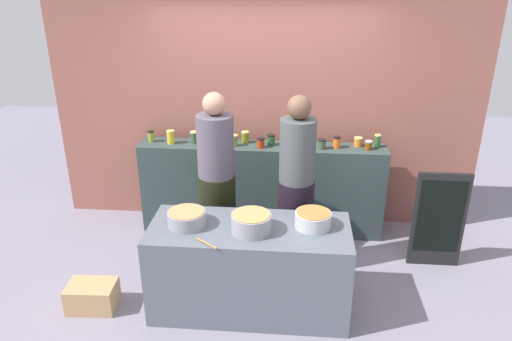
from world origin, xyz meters
The scene contains 27 objects.
ground centered at (0.00, 0.00, 0.00)m, with size 12.00×12.00×0.00m, color gray.
storefront_wall centered at (0.00, 1.45, 1.50)m, with size 4.80×0.12×3.00m, color #9A594B.
display_shelf centered at (0.00, 1.10, 0.51)m, with size 2.70×0.36×1.03m, color #30403F.
prep_table centered at (0.00, -0.30, 0.40)m, with size 1.70×0.70×0.81m, color #555E68.
preserve_jar_0 centered at (-1.23, 1.12, 1.09)m, with size 0.07×0.07×0.13m.
preserve_jar_1 centered at (-1.00, 1.08, 1.10)m, with size 0.09×0.09×0.15m.
preserve_jar_2 centered at (-0.75, 1.11, 1.10)m, with size 0.08×0.08×0.13m.
preserve_jar_3 centered at (-0.49, 1.16, 1.10)m, with size 0.09×0.09×0.14m.
preserve_jar_4 centered at (-0.30, 1.06, 1.09)m, with size 0.08×0.08×0.13m.
preserve_jar_5 centered at (-0.19, 1.17, 1.09)m, with size 0.08×0.08×0.13m.
preserve_jar_6 centered at (-0.01, 1.03, 1.08)m, with size 0.08×0.08×0.11m.
preserve_jar_7 centered at (0.10, 1.12, 1.09)m, with size 0.09×0.09×0.12m.
preserve_jar_8 centered at (0.26, 1.04, 1.08)m, with size 0.08×0.08×0.10m.
preserve_jar_9 centered at (0.42, 1.04, 1.08)m, with size 0.07×0.07×0.10m.
preserve_jar_10 centered at (0.65, 1.05, 1.08)m, with size 0.08×0.08×0.11m.
preserve_jar_11 centered at (0.80, 1.10, 1.09)m, with size 0.08×0.08×0.12m.
preserve_jar_12 centered at (1.04, 1.17, 1.08)m, with size 0.09×0.09×0.10m.
preserve_jar_13 centered at (1.13, 1.07, 1.08)m, with size 0.07×0.07×0.10m.
preserve_jar_14 centered at (1.24, 1.16, 1.10)m, with size 0.07×0.07×0.14m.
cooking_pot_left centered at (-0.53, -0.30, 0.87)m, with size 0.32×0.32×0.13m.
cooking_pot_center centered at (0.02, -0.36, 0.88)m, with size 0.33×0.33×0.16m.
cooking_pot_right centered at (0.53, -0.24, 0.87)m, with size 0.30×0.30×0.14m.
wooden_spoon centered at (-0.31, -0.59, 0.82)m, with size 0.02×0.02×0.23m, color #9E703D.
cook_with_tongs centered at (-0.38, 0.38, 0.81)m, with size 0.36×0.36×1.79m.
cook_in_cap centered at (0.38, 0.31, 0.82)m, with size 0.34×0.34×1.79m.
bread_crate centered at (-1.39, -0.44, 0.12)m, with size 0.42×0.29×0.24m, color tan.
chalkboard_sign centered at (1.80, 0.52, 0.51)m, with size 0.51×0.05×1.02m.
Camera 1 is at (0.36, -3.79, 2.81)m, focal length 33.70 mm.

